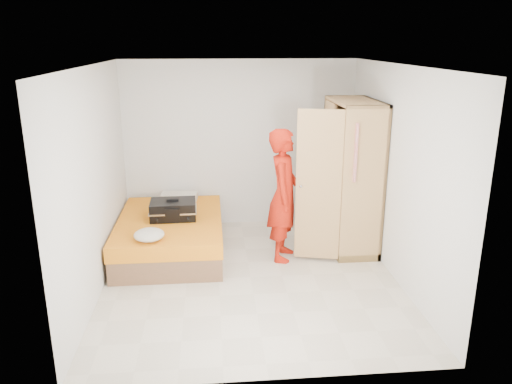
{
  "coord_description": "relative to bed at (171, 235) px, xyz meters",
  "views": [
    {
      "loc": [
        -0.46,
        -5.69,
        2.87
      ],
      "look_at": [
        0.11,
        0.4,
        1.0
      ],
      "focal_mm": 35.0,
      "sensor_mm": 36.0,
      "label": 1
    }
  ],
  "objects": [
    {
      "name": "pillow",
      "position": [
        0.09,
        0.85,
        0.3
      ],
      "size": [
        0.57,
        0.32,
        0.1
      ],
      "primitive_type": "cube",
      "rotation": [
        0.0,
        0.0,
        -0.08
      ],
      "color": "silver",
      "rests_on": "bed"
    },
    {
      "name": "wardrobe",
      "position": [
        2.5,
        -0.04,
        0.75
      ],
      "size": [
        1.16,
        1.2,
        2.1
      ],
      "color": "tan",
      "rests_on": "ground"
    },
    {
      "name": "room",
      "position": [
        1.05,
        -0.9,
        1.05
      ],
      "size": [
        4.0,
        4.02,
        2.6
      ],
      "color": "beige",
      "rests_on": "ground"
    },
    {
      "name": "person",
      "position": [
        1.55,
        -0.33,
        0.64
      ],
      "size": [
        0.59,
        0.74,
        1.79
      ],
      "primitive_type": "imported",
      "rotation": [
        0.0,
        0.0,
        1.29
      ],
      "color": "red",
      "rests_on": "ground"
    },
    {
      "name": "suitcase",
      "position": [
        0.05,
        0.01,
        0.37
      ],
      "size": [
        0.65,
        0.49,
        0.28
      ],
      "rotation": [
        0.0,
        0.0,
        0.02
      ],
      "color": "black",
      "rests_on": "bed"
    },
    {
      "name": "bed",
      "position": [
        0.0,
        0.0,
        0.0
      ],
      "size": [
        1.42,
        2.02,
        0.5
      ],
      "color": "brown",
      "rests_on": "ground"
    },
    {
      "name": "round_cushion",
      "position": [
        -0.19,
        -0.78,
        0.32
      ],
      "size": [
        0.37,
        0.37,
        0.14
      ],
      "primitive_type": "ellipsoid",
      "color": "silver",
      "rests_on": "bed"
    }
  ]
}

